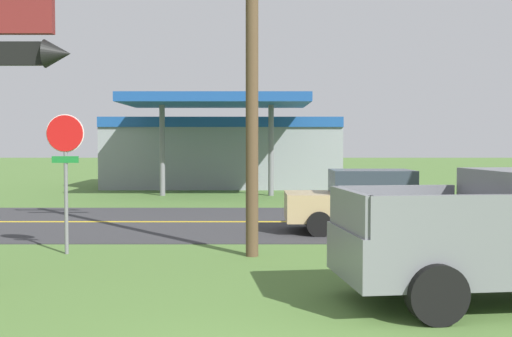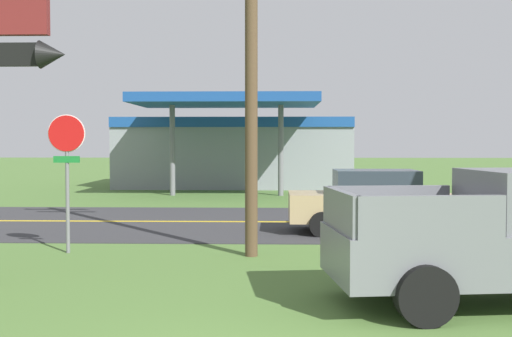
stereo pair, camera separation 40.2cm
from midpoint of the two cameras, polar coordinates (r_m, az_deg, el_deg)
road_asphalt at (r=18.70m, az=-0.61°, el=-4.84°), size 140.00×8.00×0.02m
road_centre_line at (r=18.70m, az=-0.61°, el=-4.80°), size 126.00×0.20×0.01m
stop_sign at (r=13.95m, az=-17.56°, el=0.88°), size 0.80×0.08×2.95m
gas_station at (r=33.63m, az=-3.29°, el=1.67°), size 12.00×11.50×4.40m
car_tan_near_lane at (r=16.84m, az=9.29°, el=-2.87°), size 4.20×2.00×1.64m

